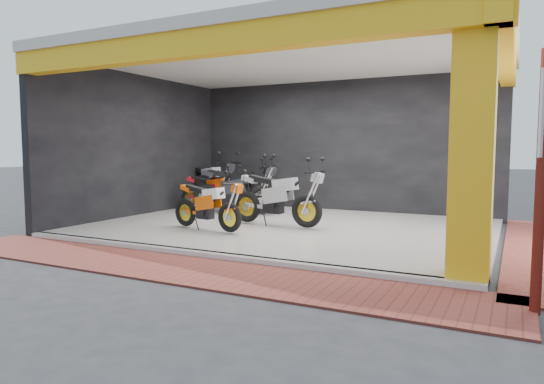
{
  "coord_description": "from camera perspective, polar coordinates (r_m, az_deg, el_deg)",
  "views": [
    {
      "loc": [
        4.25,
        -7.21,
        1.69
      ],
      "look_at": [
        0.17,
        0.85,
        0.9
      ],
      "focal_mm": 32.0,
      "sensor_mm": 36.0,
      "label": 1
    }
  ],
  "objects": [
    {
      "name": "back_wall",
      "position": [
        13.03,
        7.86,
        5.22
      ],
      "size": [
        8.2,
        0.2,
        3.5
      ],
      "primitive_type": "cube",
      "color": "black",
      "rests_on": "ground"
    },
    {
      "name": "moto_row_c",
      "position": [
        12.27,
        -5.07,
        0.25
      ],
      "size": [
        1.92,
        0.75,
        1.16
      ],
      "primitive_type": null,
      "rotation": [
        0.0,
        0.0,
        -0.03
      ],
      "color": "red",
      "rests_on": "showroom_floor"
    },
    {
      "name": "floor_kerb",
      "position": [
        7.69,
        -7.49,
        -7.37
      ],
      "size": [
        8.0,
        0.2,
        0.1
      ],
      "primitive_type": "cube",
      "color": "white",
      "rests_on": "ground"
    },
    {
      "name": "header_beam_right",
      "position": [
        9.36,
        25.77,
        14.42
      ],
      "size": [
        0.3,
        6.4,
        0.4
      ],
      "primitive_type": "cube",
      "color": "#EBAF13",
      "rests_on": "corner_column"
    },
    {
      "name": "showroom_ceiling",
      "position": [
        10.32,
        2.14,
        15.65
      ],
      "size": [
        8.4,
        6.4,
        0.2
      ],
      "primitive_type": "cube",
      "color": "beige",
      "rests_on": "corner_column"
    },
    {
      "name": "corner_column",
      "position": [
        6.48,
        22.52,
        5.14
      ],
      "size": [
        0.5,
        0.5,
        3.5
      ],
      "primitive_type": "cube",
      "color": "#EBAF13",
      "rests_on": "ground"
    },
    {
      "name": "moto_row_d",
      "position": [
        13.33,
        -1.35,
        1.02
      ],
      "size": [
        2.22,
        0.94,
        1.33
      ],
      "primitive_type": null,
      "rotation": [
        0.0,
        0.0,
        0.06
      ],
      "color": "black",
      "rests_on": "showroom_floor"
    },
    {
      "name": "paver_front",
      "position": [
        7.08,
        -11.09,
        -8.78
      ],
      "size": [
        9.0,
        1.4,
        0.03
      ],
      "primitive_type": "cube",
      "color": "brown",
      "rests_on": "ground"
    },
    {
      "name": "moto_row_e",
      "position": [
        13.3,
        -5.71,
        1.32
      ],
      "size": [
        2.58,
        1.57,
        1.48
      ],
      "primitive_type": null,
      "rotation": [
        0.0,
        0.0,
        -0.3
      ],
      "color": "black",
      "rests_on": "showroom_floor"
    },
    {
      "name": "showroom_floor",
      "position": [
        10.28,
        2.08,
        -4.19
      ],
      "size": [
        8.0,
        6.0,
        0.1
      ],
      "primitive_type": "cube",
      "color": "white",
      "rests_on": "ground"
    },
    {
      "name": "moto_row_b",
      "position": [
        11.77,
        -1.19,
        0.73
      ],
      "size": [
        2.43,
        1.18,
        1.43
      ],
      "primitive_type": null,
      "rotation": [
        0.0,
        0.0,
        0.14
      ],
      "color": "black",
      "rests_on": "showroom_floor"
    },
    {
      "name": "ground",
      "position": [
        8.54,
        -3.6,
        -6.43
      ],
      "size": [
        80.0,
        80.0,
        0.0
      ],
      "primitive_type": "plane",
      "color": "#2D2D30",
      "rests_on": "ground"
    },
    {
      "name": "moto_row_a",
      "position": [
        9.7,
        4.13,
        -0.33
      ],
      "size": [
        2.32,
        1.02,
        1.38
      ],
      "primitive_type": null,
      "rotation": [
        0.0,
        0.0,
        -0.08
      ],
      "color": "#979A9F",
      "rests_on": "showroom_floor"
    },
    {
      "name": "header_beam_front",
      "position": [
        7.7,
        -7.69,
        17.02
      ],
      "size": [
        8.4,
        0.3,
        0.4
      ],
      "primitive_type": "cube",
      "color": "#EBAF13",
      "rests_on": "corner_column"
    },
    {
      "name": "signpost",
      "position": [
        5.58,
        29.13,
        2.13
      ],
      "size": [
        0.11,
        0.37,
        2.69
      ],
      "rotation": [
        0.0,
        0.0,
        -0.22
      ],
      "color": "#58150D",
      "rests_on": "ground"
    },
    {
      "name": "left_wall",
      "position": [
        12.44,
        -15.38,
        5.1
      ],
      "size": [
        0.2,
        6.2,
        3.5
      ],
      "primitive_type": "cube",
      "color": "black",
      "rests_on": "ground"
    },
    {
      "name": "moto_hero",
      "position": [
        9.22,
        -5.02,
        -1.32
      ],
      "size": [
        1.99,
        1.04,
        1.16
      ],
      "primitive_type": null,
      "rotation": [
        0.0,
        0.0,
        -0.19
      ],
      "color": "#E25509",
      "rests_on": "showroom_floor"
    }
  ]
}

